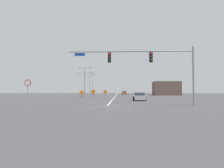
{
  "coord_description": "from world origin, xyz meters",
  "views": [
    {
      "loc": [
        1.32,
        -20.42,
        1.6
      ],
      "look_at": [
        -0.65,
        28.45,
        3.31
      ],
      "focal_mm": 30.93,
      "sensor_mm": 36.0,
      "label": 1
    }
  ],
  "objects_px": {
    "construction_sign_left_lane": "(93,92)",
    "construction_sign_median_near": "(94,92)",
    "stop_sign": "(28,87)",
    "car_silver_distant": "(139,97)",
    "construction_sign_right_lane": "(105,92)",
    "street_lamp_near_left": "(85,82)",
    "street_lamp_far_left": "(85,79)",
    "construction_sign_right_shoulder": "(82,93)",
    "traffic_signal_assembly": "(149,61)",
    "car_orange_passing": "(124,93)",
    "street_lamp_far_right": "(93,81)",
    "street_lamp_mid_right": "(90,83)"
  },
  "relations": [
    {
      "from": "street_lamp_near_left",
      "to": "street_lamp_far_left",
      "type": "bearing_deg",
      "value": -75.49
    },
    {
      "from": "construction_sign_left_lane",
      "to": "construction_sign_right_lane",
      "type": "bearing_deg",
      "value": 60.06
    },
    {
      "from": "traffic_signal_assembly",
      "to": "street_lamp_mid_right",
      "type": "height_order",
      "value": "street_lamp_mid_right"
    },
    {
      "from": "construction_sign_left_lane",
      "to": "street_lamp_mid_right",
      "type": "bearing_deg",
      "value": 101.5
    },
    {
      "from": "construction_sign_left_lane",
      "to": "construction_sign_median_near",
      "type": "xyz_separation_m",
      "value": [
        -1.08,
        9.9,
        -0.02
      ]
    },
    {
      "from": "street_lamp_far_left",
      "to": "car_orange_passing",
      "type": "relative_size",
      "value": 1.96
    },
    {
      "from": "traffic_signal_assembly",
      "to": "stop_sign",
      "type": "bearing_deg",
      "value": 176.1
    },
    {
      "from": "street_lamp_mid_right",
      "to": "street_lamp_far_right",
      "type": "bearing_deg",
      "value": 93.1
    },
    {
      "from": "street_lamp_far_right",
      "to": "street_lamp_mid_right",
      "type": "relative_size",
      "value": 1.31
    },
    {
      "from": "street_lamp_far_left",
      "to": "construction_sign_left_lane",
      "type": "xyz_separation_m",
      "value": [
        3.29,
        -5.93,
        -3.85
      ]
    },
    {
      "from": "traffic_signal_assembly",
      "to": "street_lamp_far_left",
      "type": "height_order",
      "value": "street_lamp_far_left"
    },
    {
      "from": "construction_sign_right_shoulder",
      "to": "car_silver_distant",
      "type": "distance_m",
      "value": 15.95
    },
    {
      "from": "street_lamp_far_left",
      "to": "car_orange_passing",
      "type": "height_order",
      "value": "street_lamp_far_left"
    },
    {
      "from": "street_lamp_far_left",
      "to": "construction_sign_right_lane",
      "type": "xyz_separation_m",
      "value": [
        6.22,
        -0.83,
        -3.96
      ]
    },
    {
      "from": "traffic_signal_assembly",
      "to": "car_orange_passing",
      "type": "height_order",
      "value": "traffic_signal_assembly"
    },
    {
      "from": "street_lamp_near_left",
      "to": "street_lamp_far_left",
      "type": "height_order",
      "value": "street_lamp_far_left"
    },
    {
      "from": "car_orange_passing",
      "to": "street_lamp_mid_right",
      "type": "bearing_deg",
      "value": -137.9
    },
    {
      "from": "street_lamp_far_left",
      "to": "street_lamp_mid_right",
      "type": "bearing_deg",
      "value": 92.07
    },
    {
      "from": "construction_sign_right_lane",
      "to": "car_orange_passing",
      "type": "bearing_deg",
      "value": 75.93
    },
    {
      "from": "construction_sign_right_lane",
      "to": "car_orange_passing",
      "type": "relative_size",
      "value": 0.43
    },
    {
      "from": "construction_sign_right_lane",
      "to": "street_lamp_near_left",
      "type": "bearing_deg",
      "value": 159.52
    },
    {
      "from": "construction_sign_median_near",
      "to": "construction_sign_right_lane",
      "type": "bearing_deg",
      "value": -50.12
    },
    {
      "from": "street_lamp_far_left",
      "to": "construction_sign_right_shoulder",
      "type": "xyz_separation_m",
      "value": [
        2.04,
        -15.3,
        -4.0
      ]
    },
    {
      "from": "traffic_signal_assembly",
      "to": "street_lamp_near_left",
      "type": "xyz_separation_m",
      "value": [
        -14.05,
        39.14,
        -0.3
      ]
    },
    {
      "from": "stop_sign",
      "to": "street_lamp_far_left",
      "type": "bearing_deg",
      "value": 90.24
    },
    {
      "from": "stop_sign",
      "to": "construction_sign_right_shoulder",
      "type": "height_order",
      "value": "stop_sign"
    },
    {
      "from": "street_lamp_mid_right",
      "to": "construction_sign_median_near",
      "type": "height_order",
      "value": "street_lamp_mid_right"
    },
    {
      "from": "street_lamp_near_left",
      "to": "car_silver_distant",
      "type": "xyz_separation_m",
      "value": [
        14.17,
        -27.77,
        -3.82
      ]
    },
    {
      "from": "street_lamp_mid_right",
      "to": "car_silver_distant",
      "type": "bearing_deg",
      "value": -69.8
    },
    {
      "from": "street_lamp_far_right",
      "to": "car_orange_passing",
      "type": "distance_m",
      "value": 14.63
    },
    {
      "from": "street_lamp_far_right",
      "to": "street_lamp_near_left",
      "type": "xyz_separation_m",
      "value": [
        0.74,
        -24.04,
        -1.28
      ]
    },
    {
      "from": "street_lamp_far_right",
      "to": "car_silver_distant",
      "type": "height_order",
      "value": "street_lamp_far_right"
    },
    {
      "from": "street_lamp_mid_right",
      "to": "construction_sign_right_shoulder",
      "type": "xyz_separation_m",
      "value": [
        2.49,
        -27.75,
        -3.42
      ]
    },
    {
      "from": "street_lamp_far_right",
      "to": "street_lamp_far_left",
      "type": "relative_size",
      "value": 1.14
    },
    {
      "from": "construction_sign_left_lane",
      "to": "construction_sign_median_near",
      "type": "bearing_deg",
      "value": 96.25
    },
    {
      "from": "construction_sign_right_shoulder",
      "to": "construction_sign_right_lane",
      "type": "bearing_deg",
      "value": 73.88
    },
    {
      "from": "construction_sign_right_lane",
      "to": "stop_sign",
      "type": "bearing_deg",
      "value": -99.64
    },
    {
      "from": "construction_sign_right_shoulder",
      "to": "car_orange_passing",
      "type": "bearing_deg",
      "value": 75.17
    },
    {
      "from": "construction_sign_left_lane",
      "to": "car_silver_distant",
      "type": "height_order",
      "value": "construction_sign_left_lane"
    },
    {
      "from": "traffic_signal_assembly",
      "to": "car_orange_passing",
      "type": "xyz_separation_m",
      "value": [
        -1.14,
        61.63,
        -4.07
      ]
    },
    {
      "from": "street_lamp_far_left",
      "to": "construction_sign_right_shoulder",
      "type": "relative_size",
      "value": 4.87
    },
    {
      "from": "street_lamp_near_left",
      "to": "construction_sign_right_shoulder",
      "type": "distance_m",
      "value": 17.44
    },
    {
      "from": "street_lamp_near_left",
      "to": "street_lamp_far_left",
      "type": "relative_size",
      "value": 0.83
    },
    {
      "from": "construction_sign_median_near",
      "to": "street_lamp_far_left",
      "type": "bearing_deg",
      "value": -119.02
    },
    {
      "from": "stop_sign",
      "to": "car_silver_distant",
      "type": "relative_size",
      "value": 0.64
    },
    {
      "from": "stop_sign",
      "to": "street_lamp_far_right",
      "type": "relative_size",
      "value": 0.29
    },
    {
      "from": "street_lamp_far_left",
      "to": "car_silver_distant",
      "type": "height_order",
      "value": "street_lamp_far_left"
    },
    {
      "from": "construction_sign_median_near",
      "to": "street_lamp_mid_right",
      "type": "bearing_deg",
      "value": 107.38
    },
    {
      "from": "construction_sign_median_near",
      "to": "car_orange_passing",
      "type": "bearing_deg",
      "value": 63.0
    },
    {
      "from": "construction_sign_right_shoulder",
      "to": "street_lamp_mid_right",
      "type": "bearing_deg",
      "value": 95.13
    }
  ]
}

